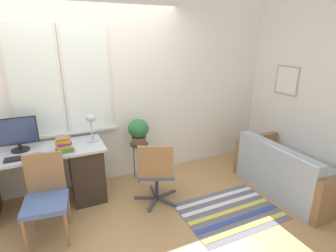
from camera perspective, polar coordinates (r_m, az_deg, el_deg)
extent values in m
plane|color=tan|center=(3.67, -12.36, -16.18)|extent=(14.00, 14.00, 0.00)
cube|color=white|center=(3.80, -16.15, 6.97)|extent=(9.00, 0.06, 2.70)
cube|color=silver|center=(3.69, -27.02, 8.28)|extent=(0.63, 0.02, 1.44)
cube|color=white|center=(3.68, -27.03, 8.26)|extent=(0.56, 0.01, 1.37)
cube|color=silver|center=(3.72, -17.04, 9.54)|extent=(0.63, 0.02, 1.44)
cube|color=white|center=(3.71, -17.01, 9.52)|extent=(0.56, 0.01, 1.37)
cube|color=silver|center=(3.86, -20.78, -1.36)|extent=(1.32, 0.11, 0.04)
cube|color=white|center=(4.60, 24.15, 8.00)|extent=(0.06, 9.00, 2.70)
cube|color=tan|center=(4.53, 24.48, 9.01)|extent=(0.02, 0.42, 0.45)
cube|color=white|center=(4.52, 24.41, 9.01)|extent=(0.01, 0.37, 0.40)
cube|color=#B2B7BC|center=(3.56, -28.01, -5.29)|extent=(1.74, 0.62, 0.03)
cube|color=#33281E|center=(3.72, -17.30, -9.46)|extent=(0.40, 0.54, 0.74)
cylinder|color=black|center=(3.65, -29.42, -4.54)|extent=(0.21, 0.21, 0.02)
cylinder|color=black|center=(3.64, -29.54, -3.82)|extent=(0.04, 0.04, 0.08)
cube|color=black|center=(3.58, -30.02, -0.93)|extent=(0.45, 0.02, 0.33)
cube|color=navy|center=(3.57, -30.04, -0.99)|extent=(0.42, 0.01, 0.30)
cube|color=black|center=(3.40, -29.06, -6.07)|extent=(0.37, 0.13, 0.02)
ellipsoid|color=black|center=(3.36, -24.74, -5.60)|extent=(0.04, 0.06, 0.03)
cylinder|color=#ADADB2|center=(3.61, -16.09, -3.08)|extent=(0.13, 0.13, 0.01)
cylinder|color=#ADADB2|center=(3.56, -16.29, -0.89)|extent=(0.02, 0.02, 0.28)
ellipsoid|color=#ADADB2|center=(3.51, -16.54, 1.69)|extent=(0.14, 0.14, 0.09)
cube|color=olive|center=(3.39, -21.52, -5.03)|extent=(0.23, 0.14, 0.02)
cube|color=green|center=(3.38, -21.64, -4.70)|extent=(0.19, 0.15, 0.02)
cube|color=yellow|center=(3.38, -21.78, -4.09)|extent=(0.17, 0.14, 0.04)
cube|color=purple|center=(3.35, -21.69, -3.52)|extent=(0.18, 0.13, 0.04)
cube|color=orange|center=(3.35, -21.90, -2.93)|extent=(0.18, 0.18, 0.03)
cube|color=olive|center=(3.33, -21.91, -2.48)|extent=(0.16, 0.16, 0.03)
cylinder|color=olive|center=(3.12, -28.67, -20.49)|extent=(0.04, 0.04, 0.42)
cylinder|color=olive|center=(3.05, -21.18, -20.24)|extent=(0.04, 0.04, 0.42)
cylinder|color=olive|center=(3.43, -27.49, -16.56)|extent=(0.04, 0.04, 0.42)
cylinder|color=olive|center=(3.37, -20.83, -16.22)|extent=(0.04, 0.04, 0.42)
cube|color=#4C6699|center=(3.12, -25.09, -15.13)|extent=(0.49, 0.47, 0.06)
cube|color=olive|center=(3.19, -25.24, -9.10)|extent=(0.40, 0.08, 0.45)
cube|color=#47474C|center=(3.68, -4.91, -15.33)|extent=(0.30, 0.16, 0.03)
cube|color=#47474C|center=(3.56, -3.30, -16.68)|extent=(0.24, 0.25, 0.03)
cube|color=#47474C|center=(3.60, -0.39, -16.17)|extent=(0.18, 0.29, 0.03)
cube|color=#47474C|center=(3.75, -0.39, -14.59)|extent=(0.31, 0.10, 0.03)
cube|color=#47474C|center=(3.80, -3.08, -14.12)|extent=(0.07, 0.31, 0.03)
cylinder|color=#333338|center=(3.57, -2.46, -12.68)|extent=(0.04, 0.04, 0.37)
cube|color=#4C6699|center=(3.46, -2.51, -9.62)|extent=(0.60, 0.59, 0.06)
cube|color=olive|center=(3.15, -2.71, -7.85)|extent=(0.40, 0.21, 0.41)
cube|color=#9EA8B2|center=(4.15, 24.91, -9.89)|extent=(0.79, 1.30, 0.42)
cube|color=#9EA8B2|center=(3.78, 22.50, -6.23)|extent=(0.16, 1.30, 0.31)
cube|color=olive|center=(4.54, 18.50, -5.46)|extent=(0.79, 0.09, 0.59)
cylinder|color=#333338|center=(3.90, -6.33, -3.96)|extent=(0.27, 0.27, 0.02)
cylinder|color=#333338|center=(4.05, -4.65, -7.58)|extent=(0.01, 0.01, 0.57)
cylinder|color=#333338|center=(4.09, -7.39, -7.43)|extent=(0.01, 0.01, 0.57)
cylinder|color=#333338|center=(3.92, -6.51, -8.59)|extent=(0.01, 0.01, 0.57)
cylinder|color=brown|center=(3.87, -6.36, -3.08)|extent=(0.21, 0.21, 0.11)
ellipsoid|color=#2D7038|center=(3.81, -6.46, -0.54)|extent=(0.30, 0.30, 0.27)
cube|color=slate|center=(3.54, 13.35, -17.61)|extent=(1.21, 0.87, 0.01)
cube|color=#DBCC4C|center=(3.35, 16.86, -20.23)|extent=(1.19, 0.07, 0.00)
cube|color=#334C99|center=(3.45, 15.05, -18.86)|extent=(1.19, 0.07, 0.00)
cube|color=#DBCC4C|center=(3.54, 13.36, -17.55)|extent=(1.19, 0.07, 0.00)
cube|color=white|center=(3.64, 11.78, -16.30)|extent=(1.19, 0.07, 0.00)
cube|color=white|center=(3.75, 10.31, -15.11)|extent=(1.19, 0.07, 0.00)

